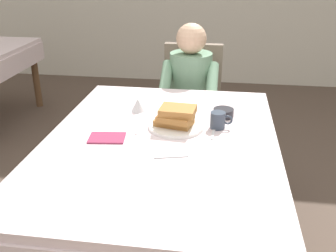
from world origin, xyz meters
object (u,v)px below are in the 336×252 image
at_px(chair_diner, 191,98).
at_px(breakfast_stack, 176,116).
at_px(plate_breakfast, 176,126).
at_px(fork_left_of_plate, 139,127).
at_px(dining_table_main, 161,155).
at_px(syrup_pitcher, 138,105).
at_px(cup_coffee, 218,120).
at_px(knife_right_of_plate, 214,131).
at_px(spoon_near_edge, 171,157).
at_px(bowl_butter, 223,113).
at_px(diner_person, 190,87).

height_order(chair_diner, breakfast_stack, chair_diner).
bearing_deg(plate_breakfast, fork_left_of_plate, -173.99).
xyz_separation_m(dining_table_main, chair_diner, (0.05, 1.17, -0.12)).
xyz_separation_m(chair_diner, syrup_pitcher, (-0.23, -0.84, 0.25)).
xyz_separation_m(cup_coffee, knife_right_of_plate, (-0.02, -0.05, -0.04)).
height_order(cup_coffee, syrup_pitcher, cup_coffee).
bearing_deg(knife_right_of_plate, breakfast_stack, 88.92).
relative_size(knife_right_of_plate, spoon_near_edge, 1.33).
height_order(chair_diner, plate_breakfast, chair_diner).
height_order(bowl_butter, fork_left_of_plate, bowl_butter).
relative_size(chair_diner, bowl_butter, 8.45).
bearing_deg(fork_left_of_plate, knife_right_of_plate, -93.06).
height_order(dining_table_main, cup_coffee, cup_coffee).
distance_m(dining_table_main, cup_coffee, 0.34).
relative_size(plate_breakfast, cup_coffee, 2.48).
relative_size(dining_table_main, cup_coffee, 13.49).
bearing_deg(syrup_pitcher, plate_breakfast, -38.88).
relative_size(bowl_butter, fork_left_of_plate, 0.61).
bearing_deg(knife_right_of_plate, plate_breakfast, 87.33).
bearing_deg(knife_right_of_plate, spoon_near_edge, 153.06).
height_order(bowl_butter, spoon_near_edge, bowl_butter).
height_order(cup_coffee, knife_right_of_plate, cup_coffee).
bearing_deg(syrup_pitcher, cup_coffee, -20.43).
bearing_deg(diner_person, cup_coffee, 104.41).
distance_m(dining_table_main, bowl_butter, 0.45).
xyz_separation_m(diner_person, knife_right_of_plate, (0.20, -0.89, 0.07)).
xyz_separation_m(diner_person, syrup_pitcher, (-0.23, -0.68, 0.11)).
relative_size(diner_person, spoon_near_edge, 7.47).
bearing_deg(plate_breakfast, chair_diner, 90.53).
bearing_deg(bowl_butter, fork_left_of_plate, -154.61).
bearing_deg(fork_left_of_plate, breakfast_stack, -88.57).
xyz_separation_m(dining_table_main, spoon_near_edge, (0.07, -0.18, 0.09)).
bearing_deg(bowl_butter, diner_person, 109.35).
bearing_deg(plate_breakfast, bowl_butter, 37.76).
bearing_deg(bowl_butter, plate_breakfast, -142.24).
relative_size(syrup_pitcher, fork_left_of_plate, 0.44).
distance_m(diner_person, plate_breakfast, 0.88).
height_order(chair_diner, cup_coffee, chair_diner).
bearing_deg(bowl_butter, spoon_near_edge, -113.53).
bearing_deg(cup_coffee, syrup_pitcher, 159.57).
distance_m(diner_person, syrup_pitcher, 0.73).
bearing_deg(spoon_near_edge, dining_table_main, 98.08).
relative_size(plate_breakfast, fork_left_of_plate, 1.56).
bearing_deg(fork_left_of_plate, spoon_near_edge, -147.92).
distance_m(syrup_pitcher, knife_right_of_plate, 0.48).
bearing_deg(diner_person, plate_breakfast, 90.62).
distance_m(breakfast_stack, knife_right_of_plate, 0.20).
xyz_separation_m(fork_left_of_plate, knife_right_of_plate, (0.38, 0.00, 0.00)).
height_order(plate_breakfast, breakfast_stack, breakfast_stack).
height_order(syrup_pitcher, knife_right_of_plate, syrup_pitcher).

